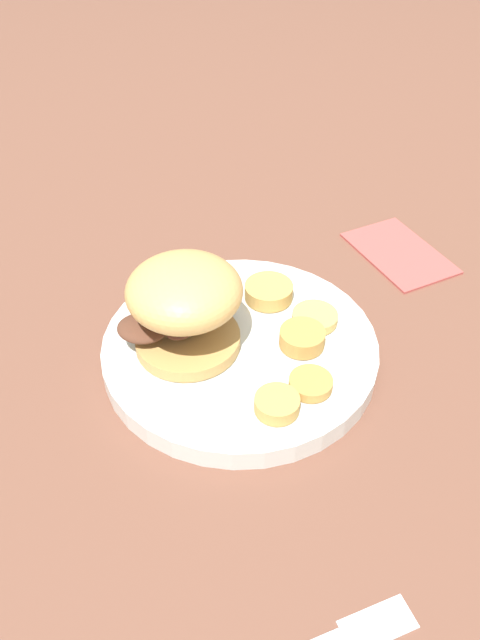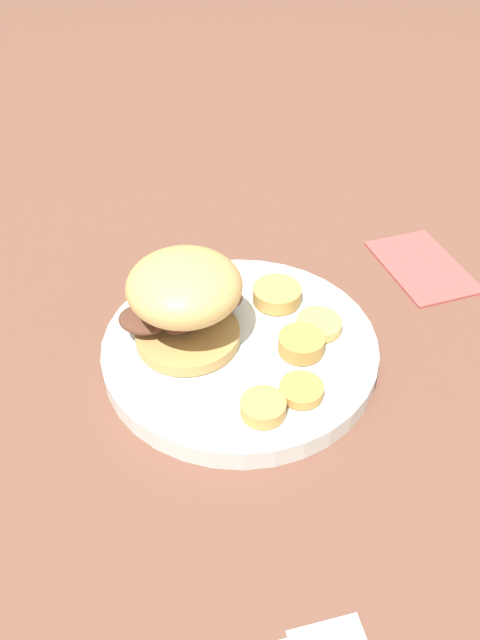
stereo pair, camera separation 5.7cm
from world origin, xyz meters
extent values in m
plane|color=brown|center=(0.00, 0.00, 0.00)|extent=(4.00, 4.00, 0.00)
cylinder|color=silver|center=(0.00, 0.00, 0.01)|extent=(0.26, 0.26, 0.02)
torus|color=silver|center=(0.00, 0.00, 0.02)|extent=(0.26, 0.26, 0.01)
cylinder|color=tan|center=(-0.01, -0.05, 0.03)|extent=(0.10, 0.10, 0.01)
ellipsoid|color=brown|center=(-0.04, -0.01, 0.05)|extent=(0.04, 0.05, 0.02)
ellipsoid|color=#4C281E|center=(-0.01, -0.05, 0.05)|extent=(0.06, 0.06, 0.02)
ellipsoid|color=brown|center=(-0.01, -0.05, 0.05)|extent=(0.04, 0.04, 0.02)
ellipsoid|color=brown|center=(-0.05, -0.04, 0.05)|extent=(0.04, 0.05, 0.02)
ellipsoid|color=#563323|center=(-0.02, -0.09, 0.05)|extent=(0.06, 0.06, 0.01)
ellipsoid|color=#563323|center=(-0.03, -0.04, 0.05)|extent=(0.05, 0.05, 0.01)
ellipsoid|color=brown|center=(-0.05, -0.02, 0.05)|extent=(0.06, 0.06, 0.02)
ellipsoid|color=tan|center=(-0.01, -0.05, 0.09)|extent=(0.10, 0.10, 0.05)
cylinder|color=tan|center=(-0.05, 0.05, 0.03)|extent=(0.05, 0.05, 0.02)
cylinder|color=tan|center=(0.00, 0.08, 0.03)|extent=(0.04, 0.04, 0.01)
cylinder|color=#BC8942|center=(0.08, 0.04, 0.03)|extent=(0.04, 0.04, 0.01)
cylinder|color=#BC8942|center=(0.03, 0.05, 0.03)|extent=(0.04, 0.04, 0.02)
cylinder|color=tan|center=(0.09, 0.00, 0.03)|extent=(0.04, 0.04, 0.01)
cube|color=silver|center=(0.27, 0.00, 0.00)|extent=(0.03, 0.05, 0.00)
cube|color=#B24C47|center=(-0.10, 0.23, 0.00)|extent=(0.14, 0.10, 0.01)
camera|label=1|loc=(0.40, -0.15, 0.43)|focal=35.00mm
camera|label=2|loc=(0.42, -0.09, 0.43)|focal=35.00mm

